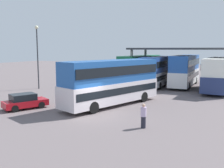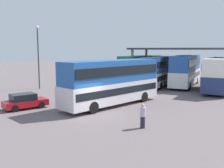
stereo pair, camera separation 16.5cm
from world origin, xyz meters
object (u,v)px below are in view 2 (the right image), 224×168
at_px(double_decker_near_canopy, 141,68).
at_px(pedestrian_waiting, 143,116).
at_px(double_decker_far_right, 186,69).
at_px(double_decker_end_of_row, 219,73).
at_px(double_decker_mid_row, 159,70).
at_px(double_decker_main, 112,81).
at_px(parked_hatchback, 25,101).
at_px(lamppost_tall, 38,50).

xyz_separation_m(double_decker_near_canopy, pedestrian_waiting, (8.22, -21.89, -1.49)).
distance_m(double_decker_near_canopy, pedestrian_waiting, 23.43).
xyz_separation_m(double_decker_far_right, double_decker_end_of_row, (4.52, -2.62, -0.10)).
bearing_deg(pedestrian_waiting, double_decker_mid_row, 140.04).
distance_m(double_decker_near_canopy, double_decker_end_of_row, 11.97).
distance_m(double_decker_main, double_decker_end_of_row, 15.48).
xyz_separation_m(parked_hatchback, double_decker_mid_row, (6.54, 18.95, 1.60)).
xyz_separation_m(lamppost_tall, pedestrian_waiting, (18.04, -9.94, -4.29)).
height_order(double_decker_main, double_decker_far_right, double_decker_far_right).
bearing_deg(double_decker_far_right, double_decker_near_canopy, 82.55).
height_order(double_decker_near_canopy, double_decker_mid_row, double_decker_near_canopy).
distance_m(parked_hatchback, double_decker_mid_row, 20.11).
relative_size(parked_hatchback, pedestrian_waiting, 2.46).
bearing_deg(double_decker_end_of_row, lamppost_tall, 114.10).
distance_m(double_decker_mid_row, double_decker_far_right, 3.68).
distance_m(parked_hatchback, double_decker_end_of_row, 22.99).
relative_size(double_decker_near_canopy, lamppost_tall, 1.40).
bearing_deg(double_decker_near_canopy, double_decker_far_right, -93.09).
bearing_deg(double_decker_mid_row, double_decker_end_of_row, -98.03).
relative_size(double_decker_mid_row, lamppost_tall, 1.29).
relative_size(double_decker_near_canopy, double_decker_end_of_row, 1.09).
xyz_separation_m(double_decker_end_of_row, lamppost_tall, (-21.28, -8.50, 2.84)).
bearing_deg(parked_hatchback, lamppost_tall, 61.87).
bearing_deg(double_decker_near_canopy, double_decker_main, -165.15).
bearing_deg(double_decker_far_right, double_decker_end_of_row, -120.78).
height_order(double_decker_near_canopy, double_decker_end_of_row, double_decker_near_canopy).
relative_size(lamppost_tall, pedestrian_waiting, 4.97).
bearing_deg(double_decker_near_canopy, lamppost_tall, 144.28).
distance_m(double_decker_mid_row, lamppost_tall, 16.74).
bearing_deg(double_decker_far_right, parked_hatchback, 153.53).
distance_m(double_decker_main, lamppost_tall, 14.17).
bearing_deg(double_decker_main, parked_hatchback, 145.64).
bearing_deg(double_decker_far_right, lamppost_tall, 122.90).
bearing_deg(double_decker_near_canopy, double_decker_mid_row, -119.42).
distance_m(double_decker_main, parked_hatchback, 7.97).
height_order(parked_hatchback, lamppost_tall, lamppost_tall).
height_order(double_decker_near_canopy, pedestrian_waiting, double_decker_near_canopy).
relative_size(double_decker_far_right, pedestrian_waiting, 6.49).
xyz_separation_m(double_decker_mid_row, double_decker_far_right, (3.35, 1.51, 0.09)).
bearing_deg(double_decker_near_canopy, pedestrian_waiting, -155.73).
distance_m(parked_hatchback, double_decker_near_canopy, 21.55).
bearing_deg(lamppost_tall, parked_hatchback, -53.67).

